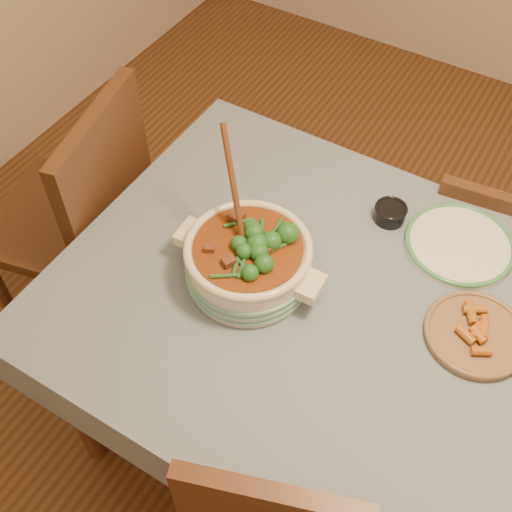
{
  "coord_description": "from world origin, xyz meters",
  "views": [
    {
      "loc": [
        0.16,
        -0.87,
        2.09
      ],
      "look_at": [
        -0.34,
        -0.04,
        0.87
      ],
      "focal_mm": 45.0,
      "sensor_mm": 36.0,
      "label": 1
    }
  ],
  "objects_px": {
    "white_plate": "(459,245)",
    "chair_far": "(483,252)",
    "chair_left": "(84,214)",
    "condiment_bowl": "(390,212)",
    "dining_table": "(380,349)",
    "stew_casserole": "(248,259)",
    "fried_plate": "(476,333)"
  },
  "relations": [
    {
      "from": "white_plate",
      "to": "chair_far",
      "type": "xyz_separation_m",
      "value": [
        0.05,
        0.3,
        -0.31
      ]
    },
    {
      "from": "chair_far",
      "to": "chair_left",
      "type": "xyz_separation_m",
      "value": [
        -1.15,
        -0.6,
        0.1
      ]
    },
    {
      "from": "condiment_bowl",
      "to": "white_plate",
      "type": "bearing_deg",
      "value": -0.0
    },
    {
      "from": "white_plate",
      "to": "condiment_bowl",
      "type": "distance_m",
      "value": 0.2
    },
    {
      "from": "dining_table",
      "to": "chair_left",
      "type": "height_order",
      "value": "chair_left"
    },
    {
      "from": "dining_table",
      "to": "white_plate",
      "type": "relative_size",
      "value": 5.25
    },
    {
      "from": "chair_far",
      "to": "chair_left",
      "type": "height_order",
      "value": "chair_left"
    },
    {
      "from": "dining_table",
      "to": "condiment_bowl",
      "type": "xyz_separation_m",
      "value": [
        -0.14,
        0.34,
        0.12
      ]
    },
    {
      "from": "dining_table",
      "to": "chair_far",
      "type": "xyz_separation_m",
      "value": [
        0.12,
        0.64,
        -0.21
      ]
    },
    {
      "from": "dining_table",
      "to": "condiment_bowl",
      "type": "relative_size",
      "value": 14.5
    },
    {
      "from": "condiment_bowl",
      "to": "chair_far",
      "type": "relative_size",
      "value": 0.14
    },
    {
      "from": "white_plate",
      "to": "stew_casserole",
      "type": "bearing_deg",
      "value": -138.77
    },
    {
      "from": "chair_left",
      "to": "chair_far",
      "type": "bearing_deg",
      "value": 104.93
    },
    {
      "from": "stew_casserole",
      "to": "chair_far",
      "type": "distance_m",
      "value": 0.91
    },
    {
      "from": "fried_plate",
      "to": "chair_left",
      "type": "height_order",
      "value": "chair_left"
    },
    {
      "from": "stew_casserole",
      "to": "chair_left",
      "type": "xyz_separation_m",
      "value": [
        -0.67,
        0.07,
        -0.28
      ]
    },
    {
      "from": "white_plate",
      "to": "chair_far",
      "type": "bearing_deg",
      "value": 79.74
    },
    {
      "from": "fried_plate",
      "to": "stew_casserole",
      "type": "bearing_deg",
      "value": -166.93
    },
    {
      "from": "dining_table",
      "to": "white_plate",
      "type": "xyz_separation_m",
      "value": [
        0.06,
        0.34,
        0.11
      ]
    },
    {
      "from": "condiment_bowl",
      "to": "chair_left",
      "type": "distance_m",
      "value": 0.97
    },
    {
      "from": "condiment_bowl",
      "to": "chair_far",
      "type": "xyz_separation_m",
      "value": [
        0.26,
        0.3,
        -0.33
      ]
    },
    {
      "from": "condiment_bowl",
      "to": "chair_left",
      "type": "xyz_separation_m",
      "value": [
        -0.89,
        -0.31,
        -0.22
      ]
    },
    {
      "from": "condiment_bowl",
      "to": "chair_far",
      "type": "height_order",
      "value": "chair_far"
    },
    {
      "from": "dining_table",
      "to": "stew_casserole",
      "type": "distance_m",
      "value": 0.41
    },
    {
      "from": "fried_plate",
      "to": "chair_left",
      "type": "distance_m",
      "value": 1.25
    },
    {
      "from": "dining_table",
      "to": "fried_plate",
      "type": "height_order",
      "value": "fried_plate"
    },
    {
      "from": "stew_casserole",
      "to": "fried_plate",
      "type": "relative_size",
      "value": 1.45
    },
    {
      "from": "chair_left",
      "to": "white_plate",
      "type": "bearing_deg",
      "value": 92.9
    },
    {
      "from": "condiment_bowl",
      "to": "chair_far",
      "type": "distance_m",
      "value": 0.51
    },
    {
      "from": "fried_plate",
      "to": "chair_far",
      "type": "distance_m",
      "value": 0.63
    },
    {
      "from": "stew_casserole",
      "to": "condiment_bowl",
      "type": "distance_m",
      "value": 0.44
    },
    {
      "from": "stew_casserole",
      "to": "fried_plate",
      "type": "distance_m",
      "value": 0.58
    }
  ]
}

